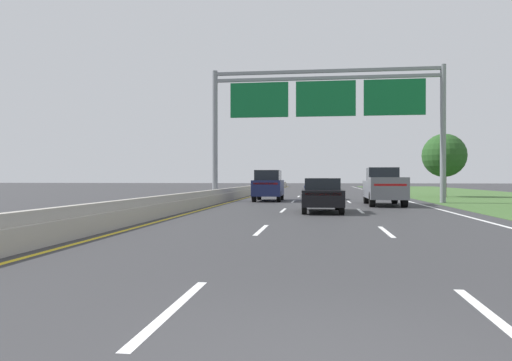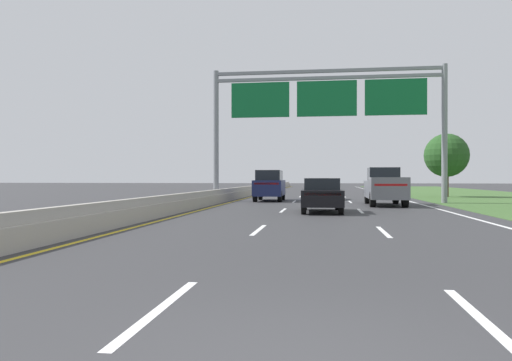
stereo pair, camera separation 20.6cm
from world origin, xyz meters
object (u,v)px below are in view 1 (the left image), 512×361
object	(u,v)px
car_blue_centre_lane_sedan	(318,188)
car_navy_left_lane_suv	(268,185)
car_black_centre_lane_sedan	(322,194)
roadside_tree_mid	(444,155)
overhead_sign_gantry	(326,106)
pickup_truck_grey	(384,187)

from	to	relation	value
car_blue_centre_lane_sedan	car_navy_left_lane_suv	bearing A→B (deg)	131.77
car_black_centre_lane_sedan	roadside_tree_mid	bearing A→B (deg)	-29.10
car_navy_left_lane_suv	car_blue_centre_lane_sedan	distance (m)	4.49
car_black_centre_lane_sedan	car_navy_left_lane_suv	xyz separation A→B (m)	(-3.60, 10.70, 0.28)
overhead_sign_gantry	roadside_tree_mid	size ratio (longest dim) A/B	2.85
car_navy_left_lane_suv	car_blue_centre_lane_sedan	xyz separation A→B (m)	(3.37, 2.95, -0.28)
pickup_truck_grey	car_navy_left_lane_suv	bearing A→B (deg)	58.53
overhead_sign_gantry	car_blue_centre_lane_sedan	distance (m)	7.08
car_navy_left_lane_suv	roadside_tree_mid	xyz separation A→B (m)	(13.81, 8.73, 2.36)
car_navy_left_lane_suv	roadside_tree_mid	bearing A→B (deg)	-58.70
pickup_truck_grey	car_blue_centre_lane_sedan	xyz separation A→B (m)	(-3.84, 7.45, -0.26)
overhead_sign_gantry	pickup_truck_grey	size ratio (longest dim) A/B	2.78
car_navy_left_lane_suv	overhead_sign_gantry	bearing A→B (deg)	-112.62
pickup_truck_grey	car_blue_centre_lane_sedan	distance (m)	8.38
overhead_sign_gantry	roadside_tree_mid	distance (m)	14.55
overhead_sign_gantry	roadside_tree_mid	xyz separation A→B (m)	(9.92, 10.27, -2.82)
pickup_truck_grey	car_black_centre_lane_sedan	distance (m)	7.17
car_blue_centre_lane_sedan	roadside_tree_mid	xyz separation A→B (m)	(10.43, 5.78, 2.64)
car_black_centre_lane_sedan	car_navy_left_lane_suv	distance (m)	11.29
overhead_sign_gantry	car_black_centre_lane_sedan	size ratio (longest dim) A/B	3.39
overhead_sign_gantry	pickup_truck_grey	xyz separation A→B (m)	(3.32, -2.96, -5.20)
overhead_sign_gantry	pickup_truck_grey	world-z (taller)	overhead_sign_gantry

